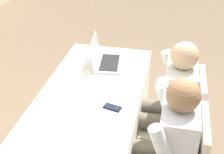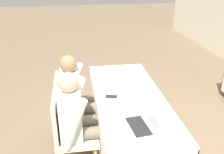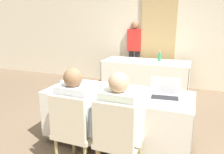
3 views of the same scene
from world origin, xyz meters
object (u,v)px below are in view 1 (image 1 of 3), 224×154
person_checkered_shirt (163,146)px  person_white_shirt (168,102)px  cell_phone (112,107)px  chair_near_right (179,120)px  laptop (105,60)px

person_checkered_shirt → person_white_shirt: size_ratio=1.00×
cell_phone → chair_near_right: size_ratio=0.15×
cell_phone → laptop: bearing=31.9°
person_checkered_shirt → cell_phone: bearing=-121.8°
person_checkered_shirt → chair_near_right: bearing=168.2°
laptop → person_checkered_shirt: (-0.85, -0.58, -0.12)m
chair_near_right → person_checkered_shirt: 0.53m
cell_phone → person_checkered_shirt: bearing=-107.6°
laptop → person_checkered_shirt: size_ratio=0.33×
person_white_shirt → cell_phone: bearing=-55.9°
cell_phone → person_white_shirt: person_white_shirt is taller
person_checkered_shirt → laptop: bearing=-145.8°
chair_near_right → person_white_shirt: person_white_shirt is taller
cell_phone → person_checkered_shirt: 0.45m
laptop → person_checkered_shirt: 1.03m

